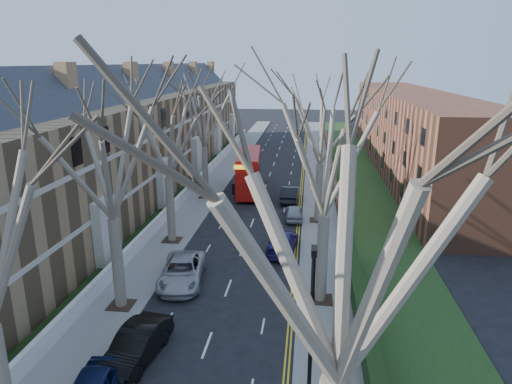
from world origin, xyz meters
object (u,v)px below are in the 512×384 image
(car_left_mid, at_px, (137,345))
(car_right_near, at_px, (283,242))
(double_decker_bus, at_px, (249,173))
(lamp_post, at_px, (310,353))

(car_left_mid, relative_size, car_right_near, 0.96)
(double_decker_bus, height_order, car_right_near, double_decker_bus)
(double_decker_bus, distance_m, car_left_mid, 29.50)
(double_decker_bus, bearing_deg, lamp_post, 95.86)
(lamp_post, distance_m, car_right_near, 19.16)
(lamp_post, height_order, car_right_near, lamp_post)
(lamp_post, height_order, double_decker_bus, lamp_post)
(car_left_mid, bearing_deg, double_decker_bus, 94.40)
(lamp_post, bearing_deg, car_left_mid, 148.20)
(lamp_post, distance_m, double_decker_bus, 35.12)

